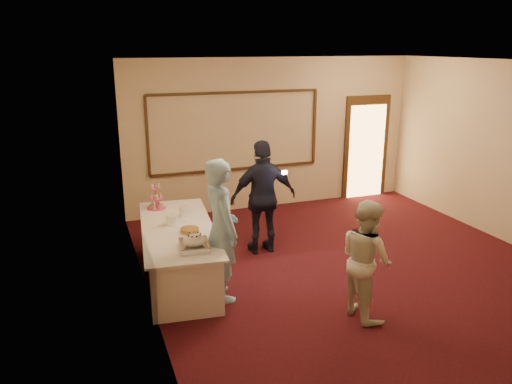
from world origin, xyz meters
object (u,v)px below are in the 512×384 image
plate_stack_a (172,220)px  tart (190,230)px  pavlova_tray (194,242)px  cupcake_stand (156,199)px  man (221,230)px  buffet_table (179,252)px  guest (263,197)px  woman (366,259)px  plate_stack_b (185,211)px

plate_stack_a → tart: (0.17, -0.36, -0.05)m
plate_stack_a → pavlova_tray: bearing=-83.6°
pavlova_tray → cupcake_stand: 1.77m
pavlova_tray → man: bearing=10.0°
pavlova_tray → plate_stack_a: 0.93m
plate_stack_a → cupcake_stand: bearing=96.5°
buffet_table → guest: guest is taller
woman → cupcake_stand: bearing=33.7°
tart → guest: bearing=28.5°
cupcake_stand → man: 1.78m
buffet_table → plate_stack_a: bearing=113.5°
plate_stack_b → guest: (1.27, 0.04, 0.07)m
buffet_table → plate_stack_a: size_ratio=14.38×
pavlova_tray → tart: bearing=83.6°
woman → plate_stack_b: bearing=34.5°
buffet_table → man: man is taller
woman → man: bearing=52.0°
buffet_table → plate_stack_b: bearing=66.1°
pavlova_tray → tart: 0.57m
plate_stack_b → woman: bearing=-51.8°
plate_stack_a → tart: size_ratio=0.63×
buffet_table → plate_stack_a: plate_stack_a is taller
guest → plate_stack_a: bearing=14.9°
man → guest: size_ratio=1.03×
plate_stack_b → tart: bearing=-96.5°
cupcake_stand → man: bearing=-71.3°
plate_stack_a → guest: (1.52, 0.37, 0.07)m
pavlova_tray → tart: (0.06, 0.56, -0.05)m
woman → plate_stack_a: bearing=42.7°
man → woman: (1.52, -1.04, -0.20)m
guest → woman: bearing=102.9°
pavlova_tray → tart: pavlova_tray is taller
plate_stack_a → man: 0.98m
plate_stack_a → guest: guest is taller
cupcake_stand → woman: woman is taller
woman → guest: 2.32m
plate_stack_a → plate_stack_b: (0.25, 0.33, -0.01)m
cupcake_stand → guest: guest is taller
tart → woman: size_ratio=0.20×
buffet_table → pavlova_tray: (0.05, -0.81, 0.46)m
buffet_table → pavlova_tray: bearing=-86.1°
buffet_table → woman: 2.66m
cupcake_stand → buffet_table: bearing=-81.3°
tart → plate_stack_b: bearing=83.5°
woman → buffet_table: bearing=43.8°
plate_stack_a → guest: size_ratio=0.10×
plate_stack_a → tart: 0.40m
buffet_table → plate_stack_b: (0.20, 0.44, 0.45)m
cupcake_stand → tart: (0.26, -1.19, -0.13)m
plate_stack_a → tart: bearing=-65.2°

